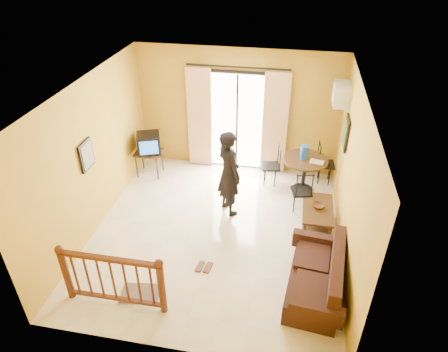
% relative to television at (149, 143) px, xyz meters
% --- Properties ---
extents(ground, '(5.00, 5.00, 0.00)m').
position_rel_television_xyz_m(ground, '(1.87, -1.75, -0.80)').
color(ground, beige).
rests_on(ground, ground).
extents(room_shell, '(5.00, 5.00, 5.00)m').
position_rel_television_xyz_m(room_shell, '(1.87, -1.75, 0.90)').
color(room_shell, white).
rests_on(room_shell, ground).
extents(balcony_door, '(2.25, 0.14, 2.46)m').
position_rel_television_xyz_m(balcony_door, '(1.87, 0.68, 0.38)').
color(balcony_door, black).
rests_on(balcony_door, ground).
extents(tv_table, '(0.58, 0.48, 0.58)m').
position_rel_television_xyz_m(tv_table, '(-0.03, 0.00, -0.30)').
color(tv_table, black).
rests_on(tv_table, ground).
extents(television, '(0.62, 0.59, 0.45)m').
position_rel_television_xyz_m(television, '(0.00, 0.00, 0.00)').
color(television, black).
rests_on(television, tv_table).
extents(picture_left, '(0.05, 0.42, 0.52)m').
position_rel_television_xyz_m(picture_left, '(-0.35, -1.95, 0.75)').
color(picture_left, black).
rests_on(picture_left, room_shell).
extents(dining_table, '(0.93, 0.93, 0.78)m').
position_rel_television_xyz_m(dining_table, '(3.44, -0.02, -0.19)').
color(dining_table, black).
rests_on(dining_table, ground).
extents(water_jug, '(0.16, 0.16, 0.30)m').
position_rel_television_xyz_m(water_jug, '(3.39, -0.00, 0.12)').
color(water_jug, blue).
rests_on(water_jug, dining_table).
extents(serving_tray, '(0.31, 0.24, 0.02)m').
position_rel_television_xyz_m(serving_tray, '(3.66, -0.12, -0.02)').
color(serving_tray, '#F2E1CF').
rests_on(serving_tray, dining_table).
extents(dining_chairs, '(1.63, 1.62, 0.95)m').
position_rel_television_xyz_m(dining_chairs, '(3.34, -0.09, -0.80)').
color(dining_chairs, black).
rests_on(dining_chairs, ground).
extents(air_conditioner, '(0.31, 0.60, 0.40)m').
position_rel_television_xyz_m(air_conditioner, '(3.96, 0.20, 1.35)').
color(air_conditioner, silver).
rests_on(air_conditioner, room_shell).
extents(botanical_print, '(0.05, 0.50, 0.60)m').
position_rel_television_xyz_m(botanical_print, '(4.08, -0.45, 0.85)').
color(botanical_print, black).
rests_on(botanical_print, room_shell).
extents(coffee_table, '(0.56, 1.01, 0.45)m').
position_rel_television_xyz_m(coffee_table, '(3.72, -1.24, -0.50)').
color(coffee_table, black).
rests_on(coffee_table, ground).
extents(bowl, '(0.28, 0.28, 0.07)m').
position_rel_television_xyz_m(bowl, '(3.72, -1.22, -0.32)').
color(bowl, '#532F1C').
rests_on(bowl, coffee_table).
extents(sofa, '(0.92, 1.72, 0.79)m').
position_rel_television_xyz_m(sofa, '(3.72, -2.88, -0.51)').
color(sofa, black).
rests_on(sofa, ground).
extents(standing_person, '(0.74, 0.76, 1.77)m').
position_rel_television_xyz_m(standing_person, '(1.99, -1.03, 0.08)').
color(standing_person, black).
rests_on(standing_person, ground).
extents(stair_balustrade, '(1.63, 0.13, 1.04)m').
position_rel_television_xyz_m(stair_balustrade, '(0.72, -3.65, -0.24)').
color(stair_balustrade, '#471E0F').
rests_on(stair_balustrade, ground).
extents(doormat, '(0.65, 0.48, 0.02)m').
position_rel_television_xyz_m(doormat, '(1.00, -3.42, -0.79)').
color(doormat, '#564B44').
rests_on(doormat, ground).
extents(sandals, '(0.27, 0.26, 0.03)m').
position_rel_television_xyz_m(sandals, '(1.86, -2.69, -0.79)').
color(sandals, '#532F1C').
rests_on(sandals, ground).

